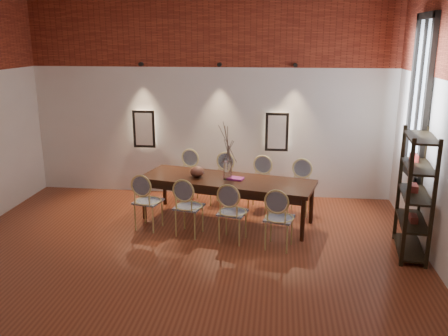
# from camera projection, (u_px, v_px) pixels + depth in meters

# --- Properties ---
(floor) EXTENTS (7.00, 7.00, 0.02)m
(floor) POSITION_uv_depth(u_px,v_px,m) (172.00, 278.00, 6.24)
(floor) COLOR brown
(floor) RESTS_ON ground
(wall_back) EXTENTS (7.00, 0.10, 4.00)m
(wall_back) POSITION_uv_depth(u_px,v_px,m) (210.00, 93.00, 9.10)
(wall_back) COLOR silver
(wall_back) RESTS_ON ground
(brick_band_back) EXTENTS (7.00, 0.02, 1.50)m
(brick_band_back) POSITION_uv_depth(u_px,v_px,m) (209.00, 26.00, 8.70)
(brick_band_back) COLOR maroon
(brick_band_back) RESTS_ON ground
(niche_left) EXTENTS (0.36, 0.06, 0.66)m
(niche_left) POSITION_uv_depth(u_px,v_px,m) (144.00, 129.00, 9.34)
(niche_left) COLOR #FFEAC6
(niche_left) RESTS_ON wall_back
(niche_right) EXTENTS (0.36, 0.06, 0.66)m
(niche_right) POSITION_uv_depth(u_px,v_px,m) (277.00, 132.00, 9.04)
(niche_right) COLOR #FFEAC6
(niche_right) RESTS_ON wall_back
(spot_fixture_left) EXTENTS (0.08, 0.10, 0.08)m
(spot_fixture_left) POSITION_uv_depth(u_px,v_px,m) (141.00, 64.00, 8.97)
(spot_fixture_left) COLOR black
(spot_fixture_left) RESTS_ON wall_back
(spot_fixture_mid) EXTENTS (0.08, 0.10, 0.08)m
(spot_fixture_mid) POSITION_uv_depth(u_px,v_px,m) (219.00, 65.00, 8.81)
(spot_fixture_mid) COLOR black
(spot_fixture_mid) RESTS_ON wall_back
(spot_fixture_right) EXTENTS (0.08, 0.10, 0.08)m
(spot_fixture_right) POSITION_uv_depth(u_px,v_px,m) (295.00, 65.00, 8.65)
(spot_fixture_right) COLOR black
(spot_fixture_right) RESTS_ON wall_back
(window_glass) EXTENTS (0.02, 0.78, 2.38)m
(window_glass) POSITION_uv_depth(u_px,v_px,m) (421.00, 98.00, 7.19)
(window_glass) COLOR silver
(window_glass) RESTS_ON wall_right
(window_frame) EXTENTS (0.08, 0.90, 2.50)m
(window_frame) POSITION_uv_depth(u_px,v_px,m) (419.00, 98.00, 7.19)
(window_frame) COLOR black
(window_frame) RESTS_ON wall_right
(window_mullion) EXTENTS (0.06, 0.06, 2.40)m
(window_mullion) POSITION_uv_depth(u_px,v_px,m) (419.00, 98.00, 7.19)
(window_mullion) COLOR black
(window_mullion) RESTS_ON wall_right
(dining_table) EXTENTS (3.05, 1.58, 0.75)m
(dining_table) POSITION_uv_depth(u_px,v_px,m) (227.00, 200.00, 8.04)
(dining_table) COLOR black
(dining_table) RESTS_ON floor
(chair_near_a) EXTENTS (0.53, 0.53, 0.94)m
(chair_near_a) POSITION_uv_depth(u_px,v_px,m) (148.00, 201.00, 7.70)
(chair_near_a) COLOR #D5C678
(chair_near_a) RESTS_ON floor
(chair_near_b) EXTENTS (0.53, 0.53, 0.94)m
(chair_near_b) POSITION_uv_depth(u_px,v_px,m) (189.00, 206.00, 7.46)
(chair_near_b) COLOR #D5C678
(chair_near_b) RESTS_ON floor
(chair_near_c) EXTENTS (0.53, 0.53, 0.94)m
(chair_near_c) POSITION_uv_depth(u_px,v_px,m) (233.00, 212.00, 7.22)
(chair_near_c) COLOR #D5C678
(chair_near_c) RESTS_ON floor
(chair_near_d) EXTENTS (0.53, 0.53, 0.94)m
(chair_near_d) POSITION_uv_depth(u_px,v_px,m) (279.00, 218.00, 6.98)
(chair_near_d) COLOR #D5C678
(chair_near_d) RESTS_ON floor
(chair_far_a) EXTENTS (0.53, 0.53, 0.94)m
(chair_far_a) POSITION_uv_depth(u_px,v_px,m) (186.00, 177.00, 9.06)
(chair_far_a) COLOR #D5C678
(chair_far_a) RESTS_ON floor
(chair_far_b) EXTENTS (0.53, 0.53, 0.94)m
(chair_far_b) POSITION_uv_depth(u_px,v_px,m) (222.00, 180.00, 8.82)
(chair_far_b) COLOR #D5C678
(chair_far_b) RESTS_ON floor
(chair_far_c) EXTENTS (0.53, 0.53, 0.94)m
(chair_far_c) POSITION_uv_depth(u_px,v_px,m) (260.00, 184.00, 8.58)
(chair_far_c) COLOR #D5C678
(chair_far_c) RESTS_ON floor
(chair_far_d) EXTENTS (0.53, 0.53, 0.94)m
(chair_far_d) POSITION_uv_depth(u_px,v_px,m) (299.00, 189.00, 8.34)
(chair_far_d) COLOR #D5C678
(chair_far_d) RESTS_ON floor
(vase) EXTENTS (0.14, 0.14, 0.30)m
(vase) POSITION_uv_depth(u_px,v_px,m) (228.00, 170.00, 7.90)
(vase) COLOR silver
(vase) RESTS_ON dining_table
(dried_branches) EXTENTS (0.50, 0.50, 0.70)m
(dried_branches) POSITION_uv_depth(u_px,v_px,m) (228.00, 144.00, 7.78)
(dried_branches) COLOR #4A392F
(dried_branches) RESTS_ON vase
(bowl) EXTENTS (0.24, 0.24, 0.18)m
(bowl) POSITION_uv_depth(u_px,v_px,m) (197.00, 172.00, 8.05)
(bowl) COLOR brown
(bowl) RESTS_ON dining_table
(book) EXTENTS (0.29, 0.24, 0.03)m
(book) POSITION_uv_depth(u_px,v_px,m) (235.00, 178.00, 7.92)
(book) COLOR #8C2678
(book) RESTS_ON dining_table
(shelving_rack) EXTENTS (0.50, 1.04, 1.80)m
(shelving_rack) POSITION_uv_depth(u_px,v_px,m) (415.00, 194.00, 6.70)
(shelving_rack) COLOR black
(shelving_rack) RESTS_ON floor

